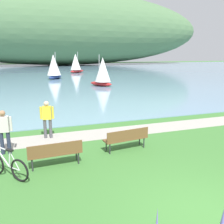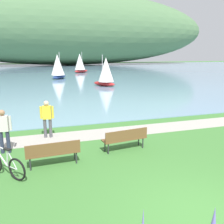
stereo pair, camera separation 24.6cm
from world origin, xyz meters
The scene contains 12 objects.
ground_plane centered at (0.00, 0.00, 0.00)m, with size 200.00×200.00×0.00m, color #3D7533.
bay_water centered at (0.00, 48.19, 0.02)m, with size 180.00×80.00×0.04m, color #6B8EA8.
distant_hillside centered at (7.35, 77.50, 11.59)m, with size 96.72×28.00×23.09m, color #4C7047.
shoreline_path centered at (0.00, 6.55, 0.01)m, with size 60.00×1.50×0.01m, color #A39E93.
park_bench_near_camera centered at (-3.08, 3.78, 0.52)m, with size 1.82×0.56×0.88m.
park_bench_further_along centered at (-0.27, 4.34, 0.52)m, with size 1.84×0.69×0.88m.
bicycle_leaning_near_bench centered at (-4.56, 3.48, 0.40)m, with size 1.27×1.31×1.01m.
person_at_shoreline centered at (-3.12, 6.78, 0.98)m, with size 0.60×0.29×1.71m.
person_on_the_grass centered at (-4.77, 5.46, 0.98)m, with size 0.61×0.26×1.71m.
sailboat_nearest_to_shore centered at (4.18, 22.84, 1.73)m, with size 2.66×2.99×3.59m.
sailboat_mid_bay centered at (-0.37, 32.77, 1.89)m, with size 2.95×3.26×3.93m.
sailboat_toward_hillside centered at (4.83, 43.64, 1.94)m, with size 3.39×2.95×4.04m.
Camera 1 is at (-3.66, -3.95, 3.74)m, focal length 38.47 mm.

